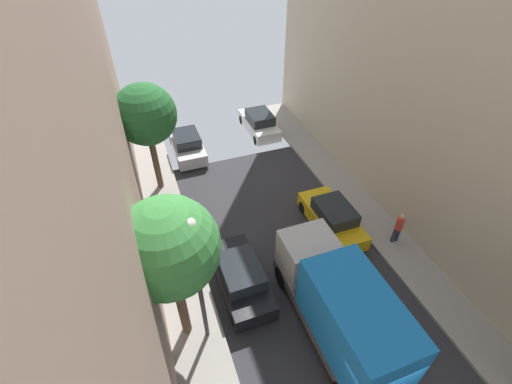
{
  "coord_description": "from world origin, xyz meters",
  "views": [
    {
      "loc": [
        -5.23,
        -2.32,
        12.9
      ],
      "look_at": [
        -0.08,
        11.68,
        0.5
      ],
      "focal_mm": 24.67,
      "sensor_mm": 36.0,
      "label": 1
    }
  ],
  "objects": [
    {
      "name": "parked_car_left_2",
      "position": [
        -2.7,
        6.42,
        0.72
      ],
      "size": [
        1.78,
        4.2,
        1.57
      ],
      "color": "black",
      "rests_on": "ground"
    },
    {
      "name": "street_tree_0",
      "position": [
        -4.91,
        14.51,
        4.67
      ],
      "size": [
        3.13,
        3.13,
        6.12
      ],
      "color": "brown",
      "rests_on": "sidewalk_left"
    },
    {
      "name": "parked_car_left_3",
      "position": [
        -2.7,
        17.5,
        0.72
      ],
      "size": [
        1.78,
        4.2,
        1.57
      ],
      "color": "silver",
      "rests_on": "ground"
    },
    {
      "name": "sidewalk_right",
      "position": [
        5.0,
        0.0,
        0.07
      ],
      "size": [
        2.0,
        44.0,
        0.15
      ],
      "primitive_type": "cube",
      "color": "gray",
      "rests_on": "ground"
    },
    {
      "name": "parked_car_right_3",
      "position": [
        2.7,
        18.55,
        0.72
      ],
      "size": [
        1.78,
        4.2,
        1.57
      ],
      "color": "white",
      "rests_on": "ground"
    },
    {
      "name": "pedestrian",
      "position": [
        5.09,
        6.29,
        1.07
      ],
      "size": [
        0.4,
        0.36,
        1.72
      ],
      "color": "#2D334C",
      "rests_on": "sidewalk_right"
    },
    {
      "name": "delivery_truck",
      "position": [
        0.0,
        3.18,
        1.79
      ],
      "size": [
        2.26,
        6.6,
        3.38
      ],
      "color": "#4C4C51",
      "rests_on": "ground"
    },
    {
      "name": "street_tree_2",
      "position": [
        -5.28,
        5.22,
        4.83
      ],
      "size": [
        3.25,
        3.25,
        6.34
      ],
      "color": "brown",
      "rests_on": "sidewalk_left"
    },
    {
      "name": "lamp_post",
      "position": [
        -4.6,
        4.75,
        4.11
      ],
      "size": [
        0.44,
        0.44,
        6.1
      ],
      "color": "#333338",
      "rests_on": "sidewalk_left"
    },
    {
      "name": "parked_car_right_2",
      "position": [
        2.7,
        8.23,
        0.72
      ],
      "size": [
        1.78,
        4.2,
        1.57
      ],
      "color": "gold",
      "rests_on": "ground"
    }
  ]
}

